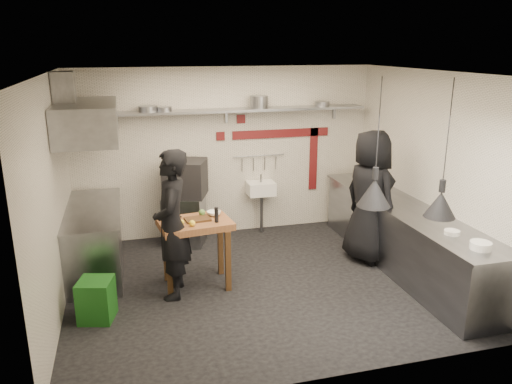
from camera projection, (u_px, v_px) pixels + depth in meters
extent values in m
plane|color=black|center=(259.00, 284.00, 6.79)|extent=(5.00, 5.00, 0.00)
plane|color=silver|center=(260.00, 73.00, 6.00)|extent=(5.00, 5.00, 0.00)
cube|color=silver|center=(227.00, 152.00, 8.34)|extent=(5.00, 0.04, 2.80)
cube|color=silver|center=(322.00, 246.00, 4.45)|extent=(5.00, 0.04, 2.80)
cube|color=silver|center=(52.00, 200.00, 5.78)|extent=(0.04, 4.20, 2.80)
cube|color=silver|center=(431.00, 173.00, 7.01)|extent=(0.04, 4.20, 2.80)
cube|color=maroon|center=(281.00, 133.00, 8.48)|extent=(1.70, 0.02, 0.14)
cube|color=maroon|center=(313.00, 159.00, 8.76)|extent=(0.14, 0.02, 1.10)
cube|color=maroon|center=(241.00, 119.00, 8.23)|extent=(0.14, 0.02, 0.14)
cube|color=maroon|center=(221.00, 136.00, 8.22)|extent=(0.14, 0.02, 0.14)
cube|color=slate|center=(228.00, 110.00, 7.97)|extent=(4.60, 0.34, 0.04)
cube|color=slate|center=(105.00, 120.00, 7.67)|extent=(0.04, 0.06, 0.24)
cube|color=slate|center=(226.00, 115.00, 8.14)|extent=(0.04, 0.06, 0.24)
cube|color=slate|center=(334.00, 112.00, 8.61)|extent=(0.04, 0.06, 0.24)
cylinder|color=slate|center=(148.00, 109.00, 7.64)|extent=(0.32, 0.32, 0.09)
cylinder|color=slate|center=(164.00, 109.00, 7.71)|extent=(0.27, 0.27, 0.07)
cylinder|color=slate|center=(259.00, 102.00, 8.07)|extent=(0.33, 0.33, 0.20)
cylinder|color=slate|center=(322.00, 104.00, 8.35)|extent=(0.25, 0.25, 0.08)
cube|color=slate|center=(185.00, 220.00, 8.10)|extent=(0.78, 0.74, 0.80)
cube|color=black|center=(185.00, 178.00, 7.93)|extent=(0.79, 0.76, 0.58)
cube|color=maroon|center=(184.00, 183.00, 7.66)|extent=(0.49, 0.20, 0.46)
cube|color=black|center=(186.00, 183.00, 7.65)|extent=(0.38, 0.15, 0.34)
cube|color=white|center=(261.00, 188.00, 8.49)|extent=(0.46, 0.34, 0.22)
cylinder|color=slate|center=(261.00, 178.00, 8.43)|extent=(0.03, 0.03, 0.14)
cylinder|color=slate|center=(261.00, 214.00, 8.57)|extent=(0.06, 0.06, 0.66)
cylinder|color=slate|center=(259.00, 156.00, 8.46)|extent=(0.90, 0.02, 0.02)
cube|color=slate|center=(403.00, 238.00, 7.20)|extent=(0.70, 3.80, 0.90)
cube|color=slate|center=(406.00, 207.00, 7.06)|extent=(0.76, 3.90, 0.03)
cylinder|color=white|center=(481.00, 246.00, 5.56)|extent=(0.26, 0.26, 0.09)
cylinder|color=white|center=(452.00, 232.00, 6.01)|extent=(0.19, 0.19, 0.05)
cube|color=slate|center=(95.00, 240.00, 7.10)|extent=(0.70, 1.90, 0.90)
cube|color=slate|center=(92.00, 209.00, 6.97)|extent=(0.76, 2.00, 0.03)
cube|color=slate|center=(87.00, 121.00, 6.64)|extent=(0.78, 1.60, 0.50)
cube|color=slate|center=(64.00, 91.00, 6.46)|extent=(0.28, 0.28, 0.50)
cube|color=#154F14|center=(96.00, 300.00, 5.85)|extent=(0.46, 0.46, 0.50)
cube|color=#4C3019|center=(198.00, 219.00, 6.53)|extent=(0.34, 0.26, 0.02)
cylinder|color=black|center=(216.00, 215.00, 6.43)|extent=(0.06, 0.06, 0.20)
sphere|color=yellow|center=(181.00, 222.00, 6.33)|extent=(0.08, 0.08, 0.07)
sphere|color=yellow|center=(192.00, 223.00, 6.30)|extent=(0.08, 0.08, 0.08)
sphere|color=#57883B|center=(202.00, 213.00, 6.67)|extent=(0.11, 0.11, 0.09)
cube|color=slate|center=(172.00, 217.00, 6.60)|extent=(0.23, 0.20, 0.03)
imported|color=white|center=(214.00, 213.00, 6.71)|extent=(0.24, 0.24, 0.06)
imported|color=black|center=(172.00, 225.00, 6.25)|extent=(0.57, 0.77, 1.92)
imported|color=black|center=(370.00, 197.00, 7.30)|extent=(0.87, 1.10, 1.97)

